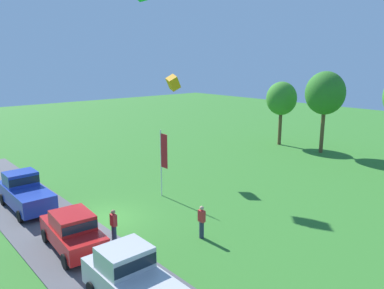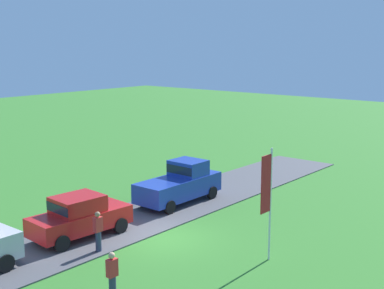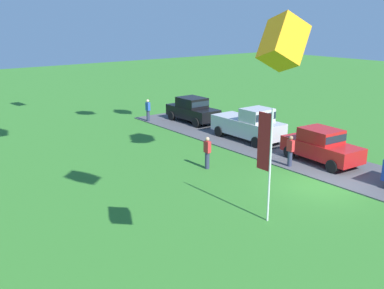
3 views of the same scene
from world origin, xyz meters
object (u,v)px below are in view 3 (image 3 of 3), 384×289
object	(u,v)px
car_pickup_near_entrance	(250,124)
flag_banner	(266,150)
car_sedan_by_flagpole	(192,109)
person_watching_sky	(290,151)
person_beside_suv	(207,153)
kite_box_trailing_tail	(283,42)
car_sedan_mid_row	(321,145)
person_on_lawn	(148,110)

from	to	relation	value
car_pickup_near_entrance	flag_banner	world-z (taller)	flag_banner
car_sedan_by_flagpole	person_watching_sky	bearing A→B (deg)	168.74
person_beside_suv	kite_box_trailing_tail	bearing A→B (deg)	148.39
car_sedan_mid_row	kite_box_trailing_tail	xyz separation A→B (m)	(-7.22, 11.74, 6.05)
car_pickup_near_entrance	person_beside_suv	world-z (taller)	car_pickup_near_entrance
car_sedan_by_flagpole	flag_banner	distance (m)	16.90
person_on_lawn	car_sedan_mid_row	bearing A→B (deg)	-171.63
car_sedan_mid_row	person_beside_suv	bearing A→B (deg)	61.01
car_sedan_by_flagpole	person_on_lawn	bearing A→B (deg)	47.59
car_pickup_near_entrance	person_beside_suv	size ratio (longest dim) A/B	2.92
car_sedan_mid_row	car_sedan_by_flagpole	bearing A→B (deg)	-1.93
person_on_lawn	person_watching_sky	bearing A→B (deg)	-179.05
car_sedan_mid_row	kite_box_trailing_tail	bearing A→B (deg)	121.62
person_beside_suv	flag_banner	world-z (taller)	flag_banner
person_on_lawn	flag_banner	xyz separation A→B (m)	(-17.08, 5.45, 1.94)
car_sedan_by_flagpole	person_beside_suv	xyz separation A→B (m)	(-8.83, 5.84, -0.16)
car_pickup_near_entrance	person_watching_sky	size ratio (longest dim) A/B	2.92
car_sedan_mid_row	car_pickup_near_entrance	xyz separation A→B (m)	(5.56, -0.13, 0.07)
car_pickup_near_entrance	person_beside_suv	distance (m)	6.13
car_pickup_near_entrance	flag_banner	size ratio (longest dim) A/B	1.13
person_on_lawn	person_watching_sky	xyz separation A→B (m)	(-13.56, -0.22, 0.00)
car_pickup_near_entrance	car_sedan_by_flagpole	distance (m)	6.29
car_sedan_mid_row	car_sedan_by_flagpole	world-z (taller)	same
car_sedan_mid_row	flag_banner	world-z (taller)	flag_banner
person_watching_sky	car_sedan_mid_row	bearing A→B (deg)	-106.33
person_on_lawn	flag_banner	bearing A→B (deg)	162.31
car_sedan_mid_row	car_pickup_near_entrance	world-z (taller)	car_pickup_near_entrance
kite_box_trailing_tail	car_sedan_by_flagpole	bearing A→B (deg)	-32.48
person_beside_suv	car_pickup_near_entrance	bearing A→B (deg)	-65.43
kite_box_trailing_tail	person_beside_suv	bearing A→B (deg)	-31.61
car_pickup_near_entrance	kite_box_trailing_tail	distance (m)	18.44
car_pickup_near_entrance	person_on_lawn	world-z (taller)	car_pickup_near_entrance
person_on_lawn	person_watching_sky	world-z (taller)	same
car_sedan_by_flagpole	flag_banner	size ratio (longest dim) A/B	0.99
car_sedan_mid_row	kite_box_trailing_tail	distance (m)	15.05
car_pickup_near_entrance	person_on_lawn	xyz separation A→B (m)	(8.54, 2.21, -0.23)
flag_banner	kite_box_trailing_tail	world-z (taller)	kite_box_trailing_tail
car_pickup_near_entrance	person_watching_sky	bearing A→B (deg)	158.44
flag_banner	car_sedan_by_flagpole	bearing A→B (deg)	-28.12
flag_banner	kite_box_trailing_tail	xyz separation A→B (m)	(-4.24, 4.21, 4.28)
person_beside_suv	car_sedan_by_flagpole	bearing A→B (deg)	-33.47
person_watching_sky	flag_banner	xyz separation A→B (m)	(-3.53, 5.67, 1.94)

